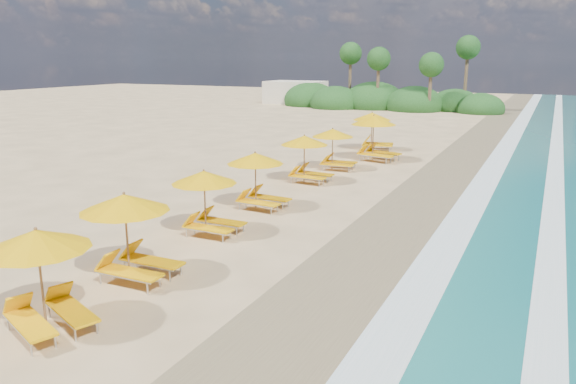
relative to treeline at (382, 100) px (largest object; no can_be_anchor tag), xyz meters
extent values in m
plane|color=#D9B67F|center=(9.94, -45.51, -1.00)|extent=(160.00, 160.00, 0.00)
cube|color=#8B7952|center=(13.94, -45.51, -0.99)|extent=(4.00, 160.00, 0.01)
cube|color=white|center=(15.44, -45.51, -0.97)|extent=(1.20, 160.00, 0.01)
cube|color=white|center=(18.44, -45.51, -0.97)|extent=(0.80, 160.00, 0.01)
cylinder|color=olive|center=(8.39, -54.70, 0.11)|extent=(0.06, 0.06, 2.20)
cone|color=#F2AD05|center=(8.39, -54.70, 1.02)|extent=(2.94, 2.94, 0.44)
sphere|color=olive|center=(8.39, -54.70, 1.27)|extent=(0.08, 0.08, 0.08)
cylinder|color=olive|center=(8.15, -51.72, 0.15)|extent=(0.06, 0.06, 2.29)
cone|color=#F2AD05|center=(8.15, -51.72, 1.10)|extent=(2.38, 2.38, 0.46)
sphere|color=olive|center=(8.15, -51.72, 1.35)|extent=(0.08, 0.08, 0.08)
cylinder|color=olive|center=(7.85, -47.58, 0.06)|extent=(0.05, 0.05, 2.12)
cone|color=#F2AD05|center=(7.85, -47.58, 0.95)|extent=(2.18, 2.18, 0.43)
sphere|color=olive|center=(7.85, -47.58, 1.18)|extent=(0.08, 0.08, 0.08)
cylinder|color=olive|center=(7.78, -43.97, 0.09)|extent=(0.05, 0.05, 2.16)
cone|color=#F2AD05|center=(7.78, -43.97, 0.98)|extent=(2.36, 2.36, 0.43)
sphere|color=olive|center=(7.78, -43.97, 1.23)|extent=(0.08, 0.08, 0.08)
cylinder|color=olive|center=(7.60, -38.88, 0.09)|extent=(0.05, 0.05, 2.18)
cone|color=#F2AD05|center=(7.60, -38.88, 1.00)|extent=(2.36, 2.36, 0.44)
sphere|color=olive|center=(7.60, -38.88, 1.24)|extent=(0.08, 0.08, 0.08)
cylinder|color=olive|center=(7.71, -35.47, 0.06)|extent=(0.05, 0.05, 2.12)
cone|color=#F2AD05|center=(7.71, -35.47, 0.94)|extent=(2.35, 2.35, 0.43)
sphere|color=olive|center=(7.71, -35.47, 1.18)|extent=(0.08, 0.08, 0.08)
cylinder|color=olive|center=(8.84, -31.95, 0.26)|extent=(0.06, 0.06, 2.52)
cone|color=#F2AD05|center=(8.84, -31.95, 1.31)|extent=(3.05, 3.05, 0.51)
sphere|color=olive|center=(8.84, -31.95, 1.59)|extent=(0.09, 0.09, 0.09)
cylinder|color=olive|center=(7.70, -28.56, 0.18)|extent=(0.06, 0.06, 2.35)
cone|color=#F2AD05|center=(7.70, -28.56, 1.15)|extent=(2.88, 2.88, 0.47)
sphere|color=olive|center=(7.70, -28.56, 1.42)|extent=(0.08, 0.08, 0.08)
ellipsoid|color=#163D14|center=(3.94, -0.51, -0.37)|extent=(6.40, 6.40, 4.16)
ellipsoid|color=#163D14|center=(-1.06, 0.49, -0.29)|extent=(7.20, 7.20, 4.68)
ellipsoid|color=#163D14|center=(-5.06, -1.51, -0.41)|extent=(6.00, 6.00, 3.90)
ellipsoid|color=#163D14|center=(7.94, 1.49, -0.45)|extent=(5.60, 5.60, 3.64)
ellipsoid|color=#163D14|center=(-9.06, 0.49, -0.35)|extent=(6.60, 6.60, 4.29)
ellipsoid|color=#163D14|center=(10.94, -0.51, -0.51)|extent=(5.00, 5.00, 3.25)
cylinder|color=brown|center=(5.94, -2.51, 1.50)|extent=(0.36, 0.36, 5.00)
sphere|color=#163D14|center=(5.94, -2.51, 4.00)|extent=(2.60, 2.60, 2.60)
cylinder|color=brown|center=(-0.06, -1.51, 1.80)|extent=(0.36, 0.36, 5.60)
sphere|color=#163D14|center=(-0.06, -1.51, 4.60)|extent=(2.60, 2.60, 2.60)
cylinder|color=brown|center=(-4.06, 0.49, 2.10)|extent=(0.36, 0.36, 6.20)
sphere|color=#163D14|center=(-4.06, 0.49, 5.20)|extent=(2.60, 2.60, 2.60)
cylinder|color=brown|center=(8.94, 1.49, 2.40)|extent=(0.36, 0.36, 6.80)
sphere|color=#163D14|center=(8.94, 1.49, 5.80)|extent=(2.60, 2.60, 2.60)
cube|color=beige|center=(-12.06, 2.49, 0.40)|extent=(7.00, 5.00, 2.80)
camera|label=1|loc=(18.09, -62.49, 4.82)|focal=34.51mm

